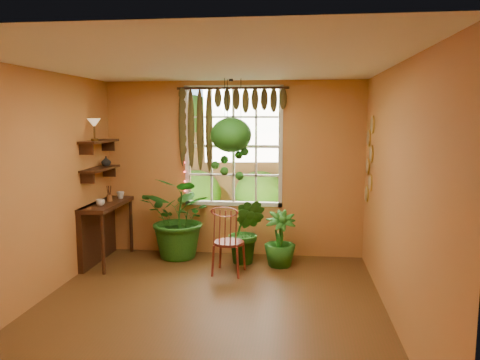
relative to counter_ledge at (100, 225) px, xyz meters
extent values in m
plane|color=#573318|center=(1.91, -1.60, -0.55)|extent=(4.50, 4.50, 0.00)
plane|color=white|center=(1.91, -1.60, 2.15)|extent=(4.50, 4.50, 0.00)
plane|color=#BA793F|center=(1.91, 0.65, 0.80)|extent=(4.00, 0.00, 4.00)
plane|color=#BA793F|center=(-0.09, -1.60, 0.80)|extent=(0.00, 4.50, 4.50)
plane|color=#BA793F|center=(3.91, -1.60, 0.80)|extent=(0.00, 4.50, 4.50)
cube|color=silver|center=(1.91, 0.68, 1.15)|extent=(1.52, 0.10, 1.86)
cube|color=white|center=(1.91, 0.71, 1.15)|extent=(1.38, 0.01, 1.78)
cylinder|color=#3C1B10|center=(1.91, 0.57, 2.03)|extent=(1.70, 0.04, 0.04)
cube|color=#3C1B10|center=(0.11, 0.00, 0.32)|extent=(0.40, 1.20, 0.06)
cube|color=#3C1B10|center=(-0.05, 0.00, -0.10)|extent=(0.08, 1.18, 0.90)
cylinder|color=#3C1B10|center=(0.27, -0.55, -0.12)|extent=(0.05, 0.05, 0.86)
cylinder|color=#3C1B10|center=(0.27, 0.55, -0.12)|extent=(0.05, 0.05, 0.86)
cube|color=#3C1B10|center=(0.03, 0.00, 0.85)|extent=(0.25, 0.90, 0.04)
cube|color=#3C1B10|center=(0.03, 0.00, 1.25)|extent=(0.25, 0.90, 0.04)
cube|color=#2A5919|center=(1.91, 5.65, -0.57)|extent=(14.00, 10.00, 0.04)
cube|color=olive|center=(1.91, 3.85, 0.35)|extent=(12.00, 0.10, 1.80)
plane|color=#98C5FE|center=(1.91, 7.45, 1.00)|extent=(12.00, 0.00, 12.00)
cylinder|color=maroon|center=(1.97, -0.30, -0.12)|extent=(0.47, 0.47, 0.04)
torus|color=maroon|center=(1.95, -0.47, 0.35)|extent=(0.39, 0.09, 0.39)
imported|color=#144612|center=(1.15, 0.32, 0.08)|extent=(1.42, 1.33, 1.27)
imported|color=#144612|center=(2.17, 0.17, -0.07)|extent=(0.60, 0.51, 0.97)
imported|color=#144612|center=(2.66, 0.10, -0.15)|extent=(0.51, 0.51, 0.81)
ellipsoid|color=black|center=(1.92, 0.33, 1.25)|extent=(0.36, 0.36, 0.21)
ellipsoid|color=#144612|center=(1.92, 0.33, 1.34)|extent=(0.60, 0.60, 0.51)
imported|color=silver|center=(0.13, -0.26, 0.40)|extent=(0.12, 0.12, 0.10)
imported|color=beige|center=(0.19, 0.35, 0.40)|extent=(0.14, 0.14, 0.11)
cylinder|color=brown|center=(0.11, 0.11, 0.40)|extent=(0.08, 0.08, 0.10)
imported|color=#B2AD99|center=(0.04, 0.20, 0.94)|extent=(0.15, 0.15, 0.15)
cylinder|color=brown|center=(0.05, -0.19, 1.28)|extent=(0.10, 0.10, 0.03)
cylinder|color=brown|center=(0.05, -0.19, 1.38)|extent=(0.03, 0.03, 0.19)
cone|color=slate|center=(0.05, -0.19, 1.52)|extent=(0.19, 0.19, 0.13)
camera|label=1|loc=(2.88, -6.49, 1.60)|focal=35.00mm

